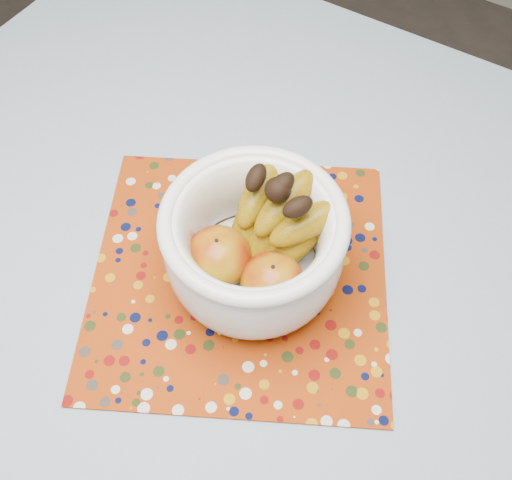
% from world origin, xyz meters
% --- Properties ---
extents(table, '(1.20, 1.20, 0.75)m').
position_xyz_m(table, '(0.00, 0.00, 0.67)').
color(table, brown).
rests_on(table, ground).
extents(tablecloth, '(1.32, 1.32, 0.01)m').
position_xyz_m(tablecloth, '(0.00, 0.00, 0.76)').
color(tablecloth, slate).
rests_on(tablecloth, table).
extents(placemat, '(0.56, 0.56, 0.00)m').
position_xyz_m(placemat, '(0.03, 0.03, 0.76)').
color(placemat, '#913007').
rests_on(placemat, tablecloth).
extents(fruit_bowl, '(0.25, 0.25, 0.19)m').
position_xyz_m(fruit_bowl, '(0.06, 0.05, 0.85)').
color(fruit_bowl, white).
rests_on(fruit_bowl, placemat).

